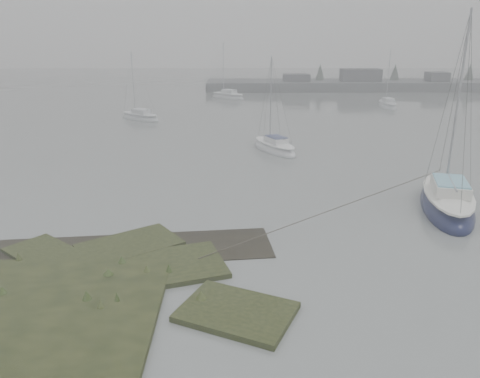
% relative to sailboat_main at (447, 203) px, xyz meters
% --- Properties ---
extents(ground, '(160.00, 160.00, 0.00)m').
position_rel_sailboat_main_xyz_m(ground, '(-11.31, 21.06, -0.33)').
color(ground, slate).
rests_on(ground, ground).
extents(far_shoreline, '(60.00, 8.00, 4.15)m').
position_rel_sailboat_main_xyz_m(far_shoreline, '(15.53, 52.96, 0.52)').
color(far_shoreline, '#4C4F51').
rests_on(far_shoreline, ground).
extents(sailboat_main, '(4.35, 7.82, 10.50)m').
position_rel_sailboat_main_xyz_m(sailboat_main, '(0.00, 0.00, 0.00)').
color(sailboat_main, '#0D1133').
rests_on(sailboat_main, ground).
extents(sailboat_white, '(3.97, 5.56, 7.54)m').
position_rel_sailboat_main_xyz_m(sailboat_white, '(-7.85, 12.47, -0.09)').
color(sailboat_white, silver).
rests_on(sailboat_white, ground).
extents(sailboat_far_a, '(5.20, 4.56, 7.39)m').
position_rel_sailboat_main_xyz_m(sailboat_far_a, '(-20.77, 26.18, -0.10)').
color(sailboat_far_a, '#A1A7AA').
rests_on(sailboat_far_a, ground).
extents(sailboat_far_b, '(1.74, 5.19, 7.31)m').
position_rel_sailboat_main_xyz_m(sailboat_far_b, '(7.65, 34.54, -0.10)').
color(sailboat_far_b, '#B5BABF').
rests_on(sailboat_far_b, ground).
extents(sailboat_far_c, '(5.47, 5.12, 7.97)m').
position_rel_sailboat_main_xyz_m(sailboat_far_c, '(-11.89, 42.68, -0.08)').
color(sailboat_far_c, '#A5A9AE').
rests_on(sailboat_far_c, ground).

